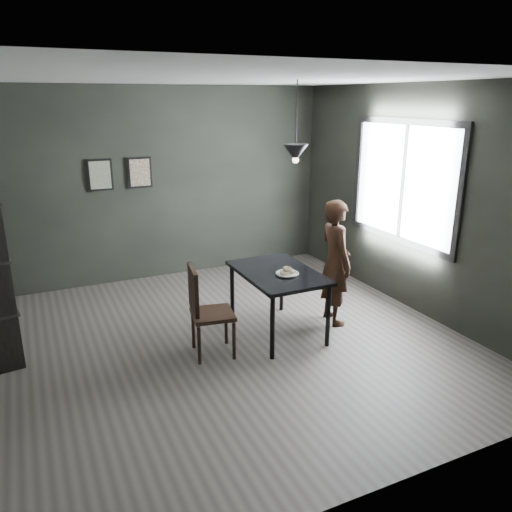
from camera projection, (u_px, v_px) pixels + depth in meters
name	position (u px, v px, depth m)	size (l,w,h in m)	color
ground	(230.00, 342.00, 5.61)	(5.00, 5.00, 0.00)	#3B3633
back_wall	(164.00, 184.00, 7.34)	(5.00, 0.10, 2.80)	black
ceiling	(225.00, 78.00, 4.76)	(5.00, 5.00, 0.02)	silver
window_assembly	(403.00, 182.00, 6.30)	(0.04, 1.96, 1.56)	white
cafe_table	(278.00, 278.00, 5.65)	(0.80, 1.20, 0.75)	black
white_plate	(287.00, 274.00, 5.51)	(0.23, 0.23, 0.01)	white
donut_pile	(287.00, 271.00, 5.50)	(0.19, 0.15, 0.08)	beige
woman	(335.00, 262.00, 5.91)	(0.55, 0.36, 1.51)	black
wood_chair	(204.00, 306.00, 5.16)	(0.49, 0.49, 0.98)	black
pendant_lamp	(296.00, 152.00, 5.42)	(0.28, 0.28, 0.86)	black
framed_print_left	(100.00, 175.00, 6.89)	(0.34, 0.04, 0.44)	black
framed_print_right	(140.00, 173.00, 7.11)	(0.34, 0.04, 0.44)	black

